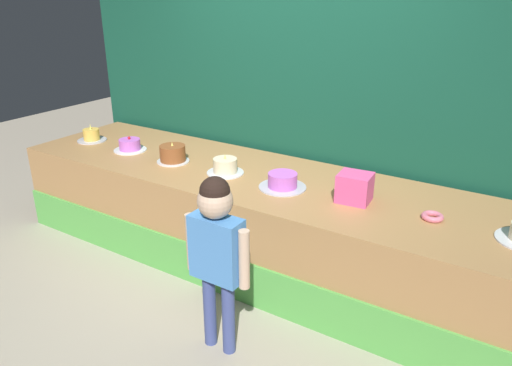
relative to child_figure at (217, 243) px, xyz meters
The scene contains 11 objects.
ground_plane 0.95m from the child_figure, 125.79° to the left, with size 12.00×12.00×0.00m, color #ADA38E.
stage_platform 1.13m from the child_figure, 108.58° to the left, with size 4.34×1.11×0.75m.
curtain_backdrop 1.89m from the child_figure, 101.58° to the left, with size 4.61×0.08×3.12m, color #144C38.
child_figure is the anchor object (origin of this frame).
pink_box 1.07m from the child_figure, 65.11° to the left, with size 0.22×0.20×0.20m, color #EF5297.
donut 1.37m from the child_figure, 44.76° to the left, with size 0.14×0.14×0.04m, color pink.
cake_far_left 2.38m from the child_figure, 156.56° to the left, with size 0.27×0.27×0.17m.
cake_left 1.90m from the child_figure, 150.69° to the left, with size 0.29×0.29×0.13m.
cake_center_left 1.45m from the child_figure, 141.22° to the left, with size 0.27×0.27×0.17m.
cake_center_right 1.11m from the child_figure, 123.16° to the left, with size 0.29×0.29×0.16m.
cake_right 0.91m from the child_figure, 94.91° to the left, with size 0.35×0.35×0.11m.
Camera 1 is at (1.85, -2.42, 2.12)m, focal length 34.01 mm.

